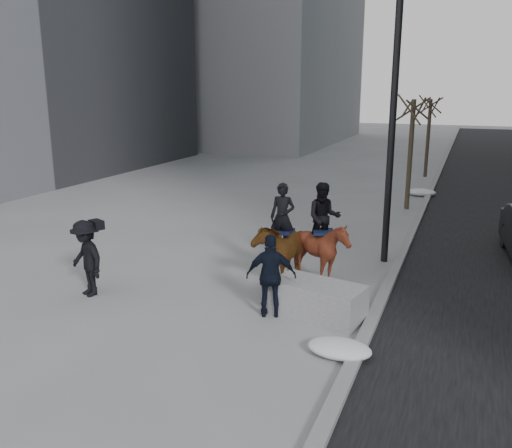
% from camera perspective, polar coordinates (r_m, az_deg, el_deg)
% --- Properties ---
extents(ground, '(120.00, 120.00, 0.00)m').
position_cam_1_polar(ground, '(12.14, -2.12, -8.20)').
color(ground, gray).
rests_on(ground, ground).
extents(curb, '(0.25, 90.00, 0.12)m').
position_cam_1_polar(curb, '(20.82, 16.87, 1.00)').
color(curb, gray).
rests_on(curb, ground).
extents(planter, '(2.01, 1.31, 0.74)m').
position_cam_1_polar(planter, '(11.32, 6.56, -7.98)').
color(planter, '#9A9A9C').
rests_on(planter, ground).
extents(tree_near, '(1.20, 1.20, 4.62)m').
position_cam_1_polar(tree_near, '(21.48, 15.96, 7.58)').
color(tree_near, '#3A2E22').
rests_on(tree_near, ground).
extents(tree_far, '(1.20, 1.20, 4.43)m').
position_cam_1_polar(tree_far, '(29.64, 17.68, 9.00)').
color(tree_far, '#33241E').
rests_on(tree_far, ground).
extents(mounted_left, '(0.89, 1.89, 2.42)m').
position_cam_1_polar(mounted_left, '(13.06, 2.58, -2.35)').
color(mounted_left, '#4E2E0F').
rests_on(mounted_left, ground).
extents(mounted_right, '(1.67, 1.78, 2.45)m').
position_cam_1_polar(mounted_right, '(13.02, 6.92, -2.12)').
color(mounted_right, '#511E10').
rests_on(mounted_right, ground).
extents(feeder, '(1.11, 1.01, 1.75)m').
position_cam_1_polar(feeder, '(11.13, 1.61, -5.48)').
color(feeder, black).
rests_on(feeder, ground).
extents(camera_crew, '(1.30, 1.06, 1.75)m').
position_cam_1_polar(camera_crew, '(12.81, -17.41, -3.43)').
color(camera_crew, black).
rests_on(camera_crew, ground).
extents(lamppost, '(0.25, 1.43, 9.09)m').
position_cam_1_polar(lamppost, '(14.41, 14.43, 15.29)').
color(lamppost, black).
rests_on(lamppost, ground).
extents(snow_piles, '(1.23, 16.20, 0.31)m').
position_cam_1_polar(snow_piles, '(17.82, 15.01, -0.77)').
color(snow_piles, silver).
rests_on(snow_piles, ground).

